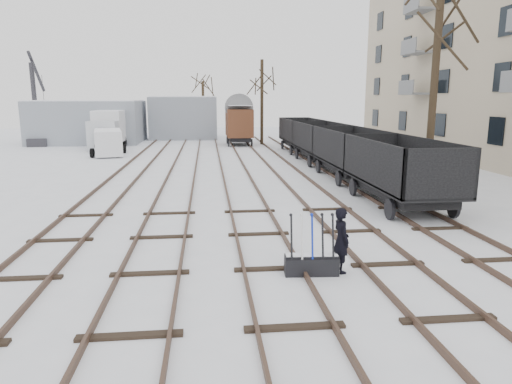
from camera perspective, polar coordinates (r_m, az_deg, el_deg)
The scene contains 17 objects.
ground at distance 11.57m, azimuth 2.02°, elevation -9.69°, with size 120.00×120.00×0.00m, color white.
tracks at distance 24.74m, azimuth -2.44°, elevation 1.95°, with size 13.90×52.00×0.16m.
shed_left at distance 48.11m, azimuth -20.10°, elevation 8.29°, with size 10.00×8.00×4.10m.
shed_right at distance 50.77m, azimuth -8.99°, elevation 9.20°, with size 7.00×6.00×4.50m.
ground_frame at distance 11.27m, azimuth 6.94°, elevation -8.82°, with size 1.33×0.51×1.49m.
worker at distance 11.38m, azimuth 10.60°, elevation -5.93°, with size 0.59×0.39×1.62m, color black.
freight_wagon_a at distance 18.96m, azimuth 17.44°, elevation 1.35°, with size 2.59×6.48×2.64m.
freight_wagon_b at distance 24.89m, azimuth 11.62°, elevation 3.96°, with size 2.59×6.48×2.64m.
freight_wagon_c at distance 31.01m, azimuth 8.05°, elevation 5.54°, with size 2.59×6.48×2.64m.
freight_wagon_d at distance 37.22m, azimuth 5.65°, elevation 6.58°, with size 2.59×6.48×2.64m.
box_van_wagon at distance 42.73m, azimuth -2.15°, elevation 8.75°, with size 2.55×4.79×3.65m.
lorry at distance 42.13m, azimuth -17.86°, elevation 7.55°, with size 2.37×7.15×3.23m.
panel_van at distance 36.41m, azimuth -17.98°, elevation 5.96°, with size 2.80×4.70×1.94m.
crane at distance 45.97m, azimuth -25.65°, elevation 7.91°, with size 1.82×4.89×8.29m.
tree_near at distance 19.88m, azimuth 21.26°, elevation 10.80°, with size 0.30×0.30×8.40m, color black.
tree_far_left at distance 51.57m, azimuth -6.60°, elevation 10.20°, with size 0.30×0.30×6.12m, color black.
tree_far_right at distance 43.21m, azimuth 0.74°, elevation 11.11°, with size 0.30×0.30×7.75m, color black.
Camera 1 is at (-1.55, -10.67, 4.19)m, focal length 32.00 mm.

